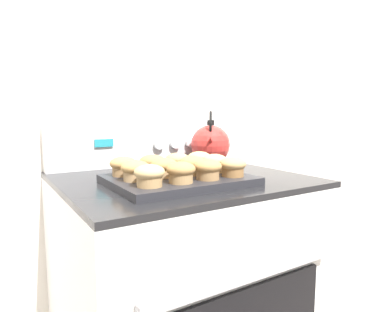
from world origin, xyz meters
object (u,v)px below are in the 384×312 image
at_px(muffin_r0_c2, 208,169).
at_px(muffin_r2_c3, 199,160).
at_px(stove_range, 181,308).
at_px(muffin_pan, 179,180).
at_px(tea_kettle, 211,144).
at_px(muffin_r1_c1, 164,167).
at_px(muffin_r2_c1, 152,163).
at_px(muffin_r0_c0, 149,175).
at_px(muffin_r0_c3, 233,166).
at_px(muffin_r2_c2, 178,161).
at_px(muffin_r1_c0, 135,170).
at_px(muffin_r0_c1, 181,172).
at_px(muffin_r2_c0, 123,166).
at_px(muffin_r1_c2, 192,165).
at_px(muffin_r1_c3, 215,163).

bearing_deg(muffin_r0_c2, muffin_r2_c3, 63.93).
bearing_deg(stove_range, muffin_pan, -122.17).
xyz_separation_m(muffin_r0_c2, tea_kettle, (0.25, 0.35, 0.03)).
height_order(stove_range, muffin_r0_c2, muffin_r0_c2).
bearing_deg(muffin_r1_c1, muffin_pan, -3.07).
distance_m(muffin_pan, muffin_r0_c2, 0.10).
bearing_deg(muffin_r2_c1, muffin_r2_c3, -0.63).
distance_m(muffin_r0_c0, muffin_r0_c3, 0.26).
bearing_deg(muffin_r2_c2, muffin_r2_c1, 179.09).
height_order(muffin_r0_c0, muffin_r2_c2, same).
bearing_deg(muffin_r0_c3, muffin_r2_c1, 134.58).
height_order(muffin_r1_c0, muffin_r2_c2, same).
bearing_deg(muffin_r2_c3, muffin_r0_c3, -89.06).
bearing_deg(muffin_r2_c3, muffin_r0_c1, -134.36).
relative_size(muffin_r2_c0, muffin_r2_c1, 1.00).
xyz_separation_m(muffin_r0_c2, muffin_r1_c2, (0.00, 0.08, 0.00)).
height_order(muffin_pan, muffin_r2_c1, muffin_r2_c1).
distance_m(muffin_pan, muffin_r1_c2, 0.06).
bearing_deg(tea_kettle, stove_range, -144.35).
xyz_separation_m(muffin_r0_c2, muffin_r0_c3, (0.09, 0.00, 0.00)).
bearing_deg(muffin_r1_c2, muffin_r1_c3, 2.17).
relative_size(muffin_r2_c2, muffin_r2_c3, 1.00).
distance_m(muffin_r1_c3, muffin_r2_c2, 0.12).
bearing_deg(stove_range, muffin_r0_c1, -119.40).
distance_m(muffin_r2_c1, muffin_r2_c2, 0.09).
height_order(muffin_r1_c3, tea_kettle, tea_kettle).
relative_size(muffin_r0_c1, muffin_r2_c1, 1.00).
bearing_deg(muffin_r0_c3, muffin_r0_c0, -179.72).
bearing_deg(muffin_r0_c2, muffin_r2_c0, 135.44).
distance_m(muffin_r0_c2, muffin_r1_c1, 0.13).
relative_size(muffin_r1_c0, muffin_r1_c2, 1.00).
bearing_deg(muffin_r0_c0, muffin_r0_c2, 0.29).
xyz_separation_m(stove_range, muffin_r2_c0, (-0.19, -0.00, 0.50)).
distance_m(muffin_r0_c1, muffin_r1_c0, 0.13).
xyz_separation_m(muffin_r1_c0, muffin_r1_c3, (0.26, 0.00, 0.00)).
xyz_separation_m(muffin_pan, muffin_r0_c3, (0.13, -0.08, 0.04)).
bearing_deg(muffin_r0_c0, muffin_r2_c0, 90.66).
height_order(muffin_r0_c0, muffin_r0_c3, same).
bearing_deg(muffin_r0_c1, muffin_r2_c1, 89.29).
xyz_separation_m(muffin_r1_c3, muffin_r2_c1, (-0.17, 0.09, 0.00)).
xyz_separation_m(muffin_r0_c0, muffin_r1_c0, (-0.00, 0.09, 0.00)).
distance_m(muffin_r0_c0, tea_kettle, 0.55).
bearing_deg(muffin_r1_c2, muffin_r0_c3, -44.62).
height_order(muffin_r1_c0, muffin_r1_c1, same).
distance_m(muffin_r0_c3, muffin_r1_c2, 0.12).
relative_size(muffin_r2_c3, tea_kettle, 0.36).
relative_size(muffin_r0_c2, muffin_r2_c2, 1.00).
height_order(muffin_r1_c1, muffin_r2_c3, same).
bearing_deg(muffin_r1_c2, muffin_r0_c2, -91.60).
bearing_deg(muffin_r0_c1, muffin_r1_c3, 27.51).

